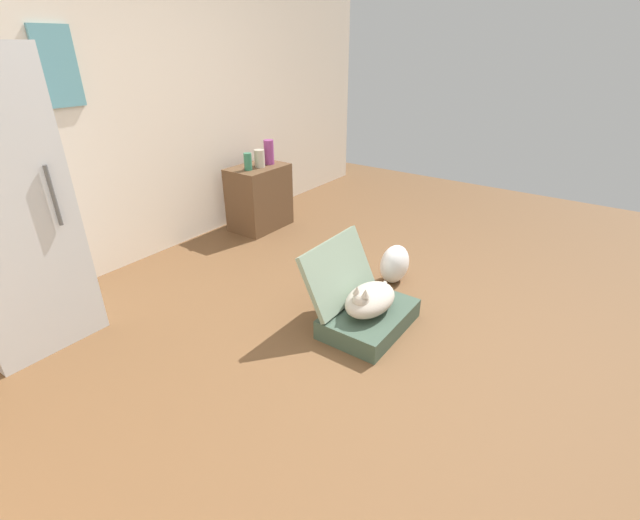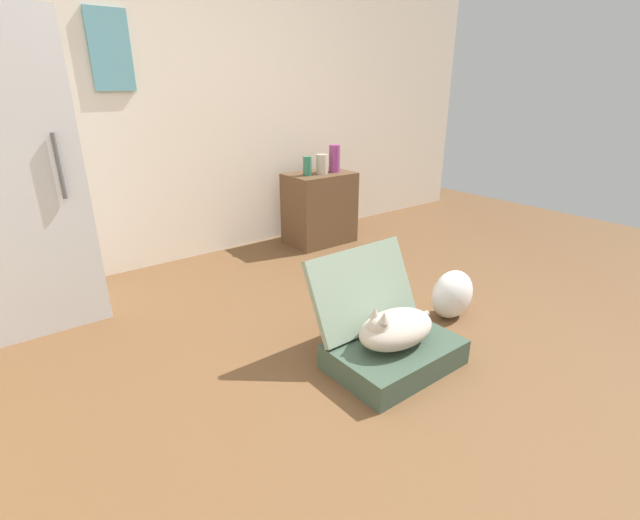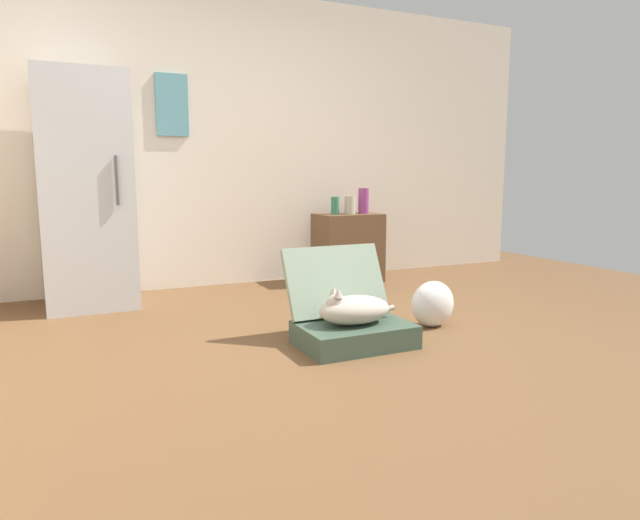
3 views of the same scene
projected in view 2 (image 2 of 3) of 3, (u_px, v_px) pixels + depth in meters
ground_plane at (387, 373)px, 2.29m from camera, size 7.68×7.68×0.00m
wall_back at (185, 94)px, 3.48m from camera, size 6.40×0.15×2.60m
suitcase_base at (394, 354)px, 2.33m from camera, size 0.65×0.45×0.14m
suitcase_lid at (363, 289)px, 2.41m from camera, size 0.65×0.23×0.42m
cat at (395, 328)px, 2.27m from camera, size 0.52×0.28×0.23m
plastic_bag_white at (452, 294)px, 2.80m from camera, size 0.31×0.20×0.31m
refrigerator at (14, 177)px, 2.58m from camera, size 0.64×0.67×1.74m
side_table at (320, 208)px, 4.10m from camera, size 0.59×0.40×0.64m
vase_tall at (307, 166)px, 3.86m from camera, size 0.07×0.07×0.16m
vase_short at (335, 158)px, 4.01m from camera, size 0.10×0.10×0.24m
vase_round at (322, 164)px, 3.93m from camera, size 0.10×0.10×0.17m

